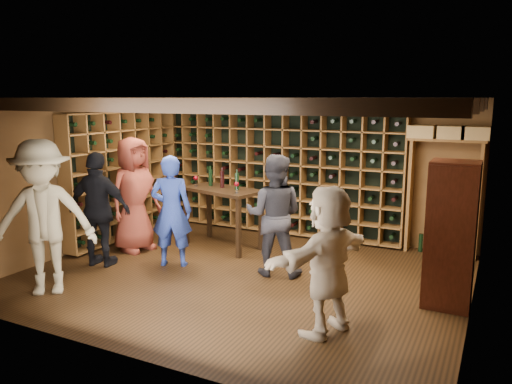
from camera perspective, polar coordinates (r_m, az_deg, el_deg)
The scene contains 13 objects.
ground at distance 7.23m, azimuth -1.58°, elevation -9.52°, with size 6.00×6.00×0.00m, color #331F0E.
room_shell at distance 6.83m, azimuth -1.48°, elevation 10.05°, with size 6.00×6.00×6.00m.
wine_rack_back at distance 9.20m, azimuth 2.33°, elevation 2.29°, with size 4.65×0.30×2.20m.
wine_rack_left at distance 9.19m, azimuth -14.89°, elevation 1.92°, with size 0.30×2.65×2.20m.
crate_shelf at distance 8.39m, azimuth 20.97°, elevation 3.64°, with size 1.20×0.32×2.07m.
display_cabinet at distance 6.41m, azimuth 21.31°, elevation -4.90°, with size 0.55×0.50×1.75m.
man_blue_shirt at distance 7.53m, azimuth -9.64°, elevation -2.17°, with size 0.61×0.40×1.68m, color navy.
man_grey_suit at distance 7.07m, azimuth 2.08°, elevation -2.66°, with size 0.84×0.66×1.73m, color black.
guest_red_floral at distance 8.40m, azimuth -13.75°, elevation -0.28°, with size 0.92×0.60×1.88m, color maroon.
guest_woman_black at distance 7.77m, azimuth -17.50°, elevation -1.95°, with size 1.01×0.42×1.72m, color black.
guest_khaki at distance 6.90m, azimuth -23.15°, elevation -2.73°, with size 1.29×0.74×2.00m, color gray.
guest_beige at distance 5.37m, azimuth 8.22°, elevation -7.75°, with size 1.50×0.48×1.62m, color tan.
tasting_table at distance 8.37m, azimuth -3.87°, elevation -0.48°, with size 1.46×0.97×1.29m.
Camera 1 is at (3.20, -5.98, 2.50)m, focal length 35.00 mm.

